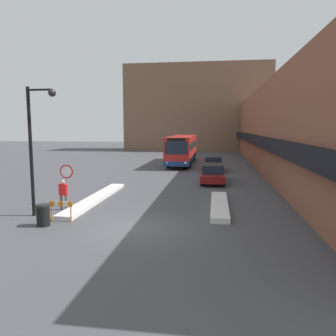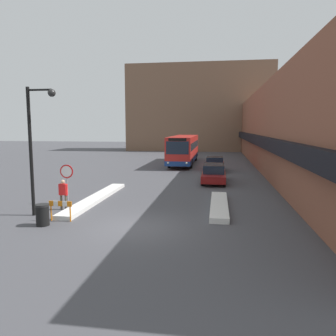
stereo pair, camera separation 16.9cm
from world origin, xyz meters
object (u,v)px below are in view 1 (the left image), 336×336
(city_bus, at_px, (182,149))
(street_lamp, at_px, (36,137))
(trash_bin, at_px, (43,215))
(construction_barricade, at_px, (61,207))
(pedestrian, at_px, (63,192))
(parked_car_front, at_px, (213,173))
(parked_car_middle, at_px, (213,164))
(stop_sign, at_px, (67,176))

(city_bus, relative_size, street_lamp, 2.04)
(city_bus, relative_size, trash_bin, 13.23)
(trash_bin, distance_m, construction_barricade, 0.90)
(trash_bin, bearing_deg, pedestrian, 97.90)
(parked_car_front, bearing_deg, parked_car_middle, 90.00)
(street_lamp, relative_size, construction_barricade, 5.60)
(pedestrian, distance_m, construction_barricade, 2.22)
(street_lamp, distance_m, pedestrian, 3.21)
(street_lamp, bearing_deg, construction_barricade, -27.04)
(parked_car_front, distance_m, trash_bin, 14.54)
(parked_car_middle, height_order, stop_sign, stop_sign)
(city_bus, distance_m, construction_barricade, 24.48)
(stop_sign, bearing_deg, parked_car_front, 47.25)
(parked_car_middle, height_order, street_lamp, street_lamp)
(parked_car_middle, relative_size, trash_bin, 4.46)
(parked_car_middle, distance_m, street_lamp, 19.93)
(parked_car_middle, relative_size, stop_sign, 1.90)
(construction_barricade, bearing_deg, city_bus, 82.60)
(city_bus, relative_size, construction_barricade, 11.43)
(pedestrian, bearing_deg, parked_car_front, 59.48)
(stop_sign, xyz_separation_m, pedestrian, (0.34, -1.18, -0.66))
(parked_car_front, distance_m, parked_car_middle, 6.77)
(stop_sign, xyz_separation_m, trash_bin, (0.73, -3.95, -1.14))
(parked_car_front, bearing_deg, trash_bin, -119.97)
(parked_car_middle, xyz_separation_m, stop_sign, (-7.99, -15.41, 0.91))
(stop_sign, height_order, trash_bin, stop_sign)
(trash_bin, bearing_deg, city_bus, 81.76)
(construction_barricade, bearing_deg, street_lamp, 152.96)
(pedestrian, relative_size, trash_bin, 1.66)
(parked_car_middle, distance_m, stop_sign, 17.38)
(parked_car_front, relative_size, construction_barricade, 4.43)
(parked_car_middle, height_order, pedestrian, pedestrian)
(parked_car_front, bearing_deg, city_bus, 106.36)
(construction_barricade, bearing_deg, parked_car_middle, 69.96)
(stop_sign, distance_m, pedestrian, 1.40)
(city_bus, bearing_deg, pedestrian, -100.21)
(stop_sign, xyz_separation_m, street_lamp, (-0.30, -2.44, 2.22))
(parked_car_middle, height_order, trash_bin, parked_car_middle)
(street_lamp, bearing_deg, stop_sign, 82.87)
(construction_barricade, bearing_deg, pedestrian, 112.85)
(city_bus, height_order, construction_barricade, city_bus)
(city_bus, distance_m, street_lamp, 24.03)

